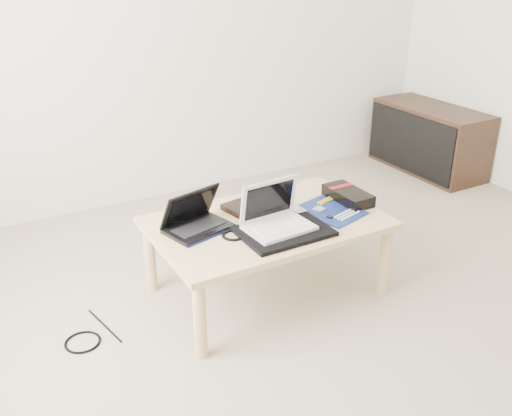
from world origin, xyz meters
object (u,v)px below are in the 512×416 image
white_laptop (276,218)px  gpu_box (348,195)px  coffee_table (267,229)px  netbook (196,221)px  media_cabinet (428,139)px

white_laptop → gpu_box: (0.50, 0.11, -0.03)m
coffee_table → white_laptop: (-0.02, -0.11, 0.11)m
netbook → gpu_box: bearing=-6.1°
coffee_table → gpu_box: gpu_box is taller
white_laptop → gpu_box: size_ratio=1.13×
coffee_table → netbook: size_ratio=3.31×
media_cabinet → white_laptop: (-1.99, -1.00, 0.21)m
media_cabinet → white_laptop: size_ratio=2.90×
coffee_table → gpu_box: size_ratio=4.00×
coffee_table → white_laptop: bearing=-101.0°
coffee_table → gpu_box: bearing=-0.7°
coffee_table → netbook: bearing=166.4°
media_cabinet → netbook: size_ratio=2.71×
gpu_box → white_laptop: bearing=-167.9°
netbook → coffee_table: bearing=-13.6°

